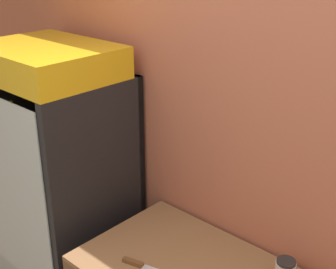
% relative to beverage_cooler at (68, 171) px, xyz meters
% --- Properties ---
extents(wall_back, '(5.20, 0.10, 2.70)m').
position_rel_beverage_cooler_xyz_m(wall_back, '(1.33, 0.35, 0.36)').
color(wall_back, '#B7664C').
rests_on(wall_back, ground_plane).
extents(beverage_cooler, '(0.78, 0.69, 1.82)m').
position_rel_beverage_cooler_xyz_m(beverage_cooler, '(0.00, 0.00, 0.00)').
color(beverage_cooler, black).
rests_on(beverage_cooler, ground_plane).
extents(chefs_knife, '(0.34, 0.12, 0.02)m').
position_rel_beverage_cooler_xyz_m(chefs_knife, '(0.90, -0.22, -0.12)').
color(chefs_knife, silver).
rests_on(chefs_knife, prep_counter).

